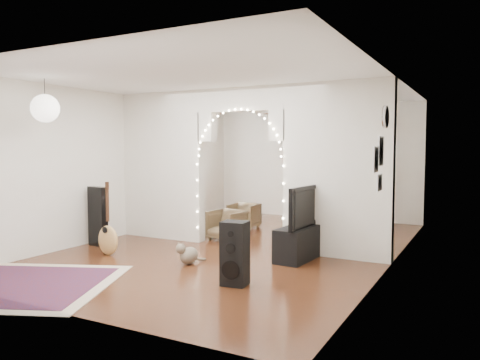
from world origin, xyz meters
The scene contains 25 objects.
floor centered at (0.00, 0.00, 0.00)m, with size 7.50×7.50×0.00m, color black.
ceiling centered at (0.00, 0.00, 2.70)m, with size 5.00×7.50×0.02m, color white.
wall_back centered at (0.00, 3.75, 1.35)m, with size 5.00×0.02×2.70m, color silver.
wall_front centered at (0.00, -3.75, 1.35)m, with size 5.00×0.02×2.70m, color silver.
wall_left centered at (-2.50, 0.00, 1.35)m, with size 0.02×7.50×2.70m, color silver.
wall_right centered at (2.50, 0.00, 1.35)m, with size 0.02×7.50×2.70m, color silver.
divider_wall centered at (0.00, 0.00, 1.42)m, with size 5.00×0.20×2.70m.
fairy_lights centered at (0.00, -0.13, 1.55)m, with size 1.64×0.04×1.60m, color #FFEABF, non-canonical shape.
window centered at (-2.47, 1.80, 1.50)m, with size 0.04×1.20×1.40m, color white.
wall_clock centered at (2.48, -0.60, 2.10)m, with size 0.31×0.31×0.03m, color white.
picture_frames centered at (2.48, -1.00, 1.50)m, with size 0.02×0.50×0.70m, color white, non-canonical shape.
paper_lantern centered at (-1.90, -2.40, 2.25)m, with size 0.40×0.40×0.40m, color white.
ceiling_fan centered at (0.00, 2.00, 2.40)m, with size 1.10×1.10×0.30m, color gold, non-canonical shape.
area_rug centered at (-1.58, -3.40, 0.01)m, with size 2.70×2.01×0.02m, color maroon.
guitar_case centered at (-2.20, -1.13, 0.51)m, with size 0.39×0.13×1.02m, color black.
acoustic_guitar centered at (-1.55, -1.58, 0.43)m, with size 0.40×0.18×0.98m.
tabby_cat centered at (-0.11, -1.47, 0.14)m, with size 0.33×0.52×0.35m.
floor_speaker centered at (0.98, -2.05, 0.39)m, with size 0.34×0.31×0.79m.
media_console centered at (1.21, -0.42, 0.25)m, with size 0.40×1.00×0.50m, color black.
tv centered at (1.21, -0.42, 0.81)m, with size 1.07×0.14×0.62m, color black.
bookcase centered at (0.25, 3.50, 0.70)m, with size 1.35×0.34×1.39m, color #C5B08F.
dining_table centered at (0.40, 2.81, 0.68)m, with size 1.32×1.00×0.76m.
flower_vase centered at (0.40, 2.81, 0.85)m, with size 0.18×0.18×0.19m, color silver.
dining_chair_left centered at (-0.78, 1.60, 0.26)m, with size 0.56×0.58×0.53m, color brown.
dining_chair_right centered at (-0.49, 0.35, 0.28)m, with size 0.59×0.61×0.55m, color brown.
Camera 1 is at (3.69, -7.02, 1.70)m, focal length 35.00 mm.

